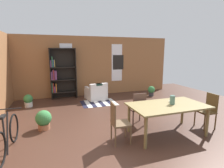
{
  "coord_description": "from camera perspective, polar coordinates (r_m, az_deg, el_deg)",
  "views": [
    {
      "loc": [
        -1.82,
        -3.75,
        2.06
      ],
      "look_at": [
        0.13,
        1.99,
        0.95
      ],
      "focal_mm": 27.79,
      "sensor_mm": 36.0,
      "label": 1
    }
  ],
  "objects": [
    {
      "name": "ground_plane",
      "position": [
        4.65,
        6.67,
        -16.0
      ],
      "size": [
        11.6,
        11.6,
        0.0
      ],
      "primitive_type": "plane",
      "color": "#462B20"
    },
    {
      "name": "back_wall_brick",
      "position": [
        8.49,
        -6.38,
        5.87
      ],
      "size": [
        8.0,
        0.12,
        2.81
      ],
      "primitive_type": "cube",
      "color": "#9B653D",
      "rests_on": "ground"
    },
    {
      "name": "window_pane_0",
      "position": [
        8.24,
        -14.69,
        6.44
      ],
      "size": [
        0.55,
        0.02,
        1.82
      ],
      "primitive_type": "cube",
      "color": "white"
    },
    {
      "name": "window_pane_1",
      "position": [
        8.76,
        1.6,
        6.99
      ],
      "size": [
        0.55,
        0.02,
        1.82
      ],
      "primitive_type": "cube",
      "color": "white"
    },
    {
      "name": "dining_table",
      "position": [
        4.58,
        17.85,
        -7.45
      ],
      "size": [
        1.91,
        1.07,
        0.78
      ],
      "color": "olive",
      "rests_on": "ground"
    },
    {
      "name": "vase_on_table",
      "position": [
        4.6,
        19.25,
        -4.98
      ],
      "size": [
        0.13,
        0.13,
        0.22
      ],
      "primitive_type": "cylinder",
      "color": "#4C7266",
      "rests_on": "dining_table"
    },
    {
      "name": "tealight_candle_0",
      "position": [
        4.78,
        18.37,
        -5.5
      ],
      "size": [
        0.04,
        0.04,
        0.04
      ],
      "primitive_type": "cylinder",
      "color": "silver",
      "rests_on": "dining_table"
    },
    {
      "name": "dining_chair_head_right",
      "position": [
        5.5,
        29.04,
        -7.29
      ],
      "size": [
        0.42,
        0.42,
        0.95
      ],
      "color": "#523D1E",
      "rests_on": "ground"
    },
    {
      "name": "dining_chair_head_left",
      "position": [
        4.03,
        1.93,
        -12.18
      ],
      "size": [
        0.43,
        0.43,
        0.95
      ],
      "color": "brown",
      "rests_on": "ground"
    },
    {
      "name": "dining_chair_far_left",
      "position": [
        5.02,
        8.49,
        -7.67
      ],
      "size": [
        0.43,
        0.43,
        0.95
      ],
      "color": "#49312B",
      "rests_on": "ground"
    },
    {
      "name": "bookshelf_tall",
      "position": [
        8.08,
        -16.34,
        3.29
      ],
      "size": [
        1.14,
        0.32,
        2.24
      ],
      "color": "black",
      "rests_on": "ground"
    },
    {
      "name": "armchair_white",
      "position": [
        7.73,
        -5.21,
        -3.0
      ],
      "size": [
        0.92,
        0.92,
        0.75
      ],
      "color": "silver",
      "rests_on": "ground"
    },
    {
      "name": "bicycle_second",
      "position": [
        4.33,
        -31.11,
        -14.64
      ],
      "size": [
        0.44,
        1.65,
        0.88
      ],
      "color": "black",
      "rests_on": "ground"
    },
    {
      "name": "potted_plant_by_shelf",
      "position": [
        7.39,
        -25.85,
        -4.87
      ],
      "size": [
        0.33,
        0.33,
        0.48
      ],
      "color": "silver",
      "rests_on": "ground"
    },
    {
      "name": "potted_plant_corner",
      "position": [
        5.11,
        -21.59,
        -10.76
      ],
      "size": [
        0.42,
        0.42,
        0.53
      ],
      "color": "#9E6042",
      "rests_on": "ground"
    },
    {
      "name": "potted_plant_window",
      "position": [
        8.5,
        12.8,
        -2.11
      ],
      "size": [
        0.33,
        0.33,
        0.47
      ],
      "color": "#333338",
      "rests_on": "ground"
    },
    {
      "name": "striped_rug",
      "position": [
        7.23,
        -4.4,
        -6.18
      ],
      "size": [
        1.42,
        1.08,
        0.01
      ],
      "color": "#1E1E33",
      "rests_on": "ground"
    },
    {
      "name": "framed_picture",
      "position": [
        8.78,
        2.03,
        7.15
      ],
      "size": [
        0.56,
        0.03,
        0.72
      ],
      "primitive_type": "cube",
      "color": "black"
    }
  ]
}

